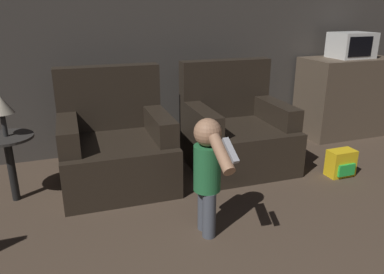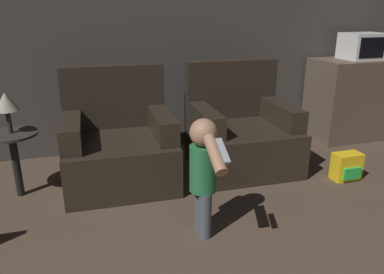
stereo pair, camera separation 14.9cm
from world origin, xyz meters
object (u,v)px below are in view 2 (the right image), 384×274
at_px(lamp, 6,103).
at_px(armchair_right, 240,133).
at_px(armchair_left, 119,145).
at_px(person_toddler, 204,169).
at_px(toy_backpack, 347,167).
at_px(microwave, 363,46).

bearing_deg(lamp, armchair_right, 1.88).
relative_size(armchair_left, person_toddler, 1.20).
distance_m(armchair_left, armchair_right, 1.15).
bearing_deg(toy_backpack, microwave, 49.37).
height_order(person_toddler, toy_backpack, person_toddler).
height_order(toy_backpack, microwave, microwave).
distance_m(armchair_left, toy_backpack, 2.03).
relative_size(armchair_left, microwave, 2.18).
relative_size(toy_backpack, lamp, 0.77).
height_order(toy_backpack, lamp, lamp).
relative_size(armchair_right, lamp, 3.06).
relative_size(armchair_right, microwave, 2.18).
bearing_deg(toy_backpack, lamp, 169.24).
height_order(armchair_left, lamp, armchair_left).
bearing_deg(microwave, armchair_right, -165.85).
xyz_separation_m(armchair_right, toy_backpack, (0.78, -0.59, -0.20)).
bearing_deg(armchair_right, person_toddler, -123.22).
bearing_deg(microwave, lamp, -172.46).
xyz_separation_m(microwave, lamp, (-3.62, -0.48, -0.27)).
xyz_separation_m(armchair_right, person_toddler, (-0.72, -1.03, 0.16)).
distance_m(armchair_right, person_toddler, 1.26).
bearing_deg(toy_backpack, armchair_right, 142.98).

